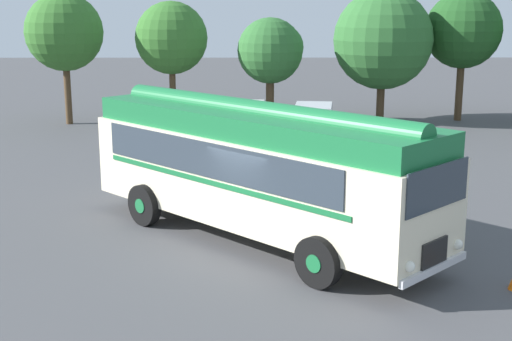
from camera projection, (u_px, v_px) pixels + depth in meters
The scene contains 9 objects.
ground_plane at pixel (260, 250), 17.07m from camera, with size 120.00×120.00×0.00m, color #474749.
vintage_bus at pixel (257, 165), 17.42m from camera, with size 8.82×8.89×3.49m.
car_near_left at pixel (244, 122), 29.92m from camera, with size 2.35×4.38×1.66m.
car_mid_left at pixel (313, 125), 29.35m from camera, with size 2.35×4.38×1.66m.
tree_far_left at pixel (63, 32), 33.63m from camera, with size 3.67×3.67×6.22m.
tree_left_of_centre at pixel (170, 38), 33.95m from camera, with size 3.47×3.47×5.84m.
tree_centre at pixel (273, 50), 33.72m from camera, with size 3.16×3.10×5.09m.
tree_right_of_centre at pixel (384, 39), 34.08m from camera, with size 4.76×4.76×6.39m.
tree_far_right at pixel (464, 32), 34.74m from camera, with size 3.72×3.72×6.29m.
Camera 1 is at (-0.20, -16.17, 5.79)m, focal length 50.00 mm.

